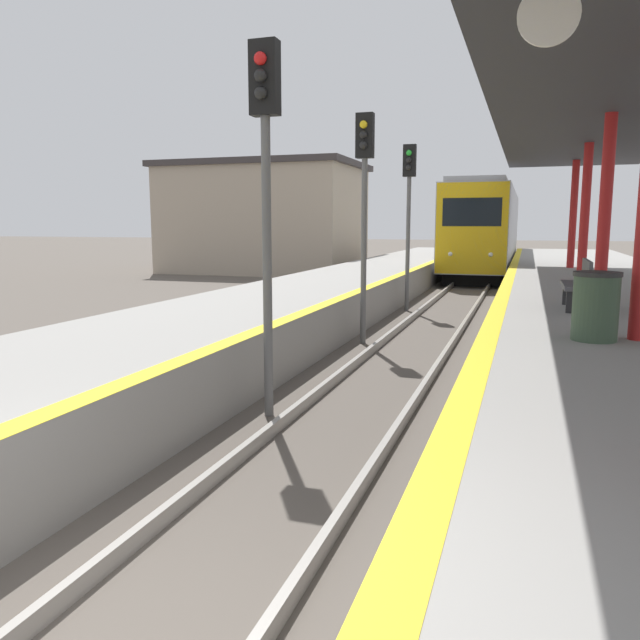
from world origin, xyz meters
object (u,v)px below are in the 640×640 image
object	(u,v)px
signal_near	(265,161)
bench	(579,283)
signal_mid	(364,186)
signal_far	(409,196)
train	(486,230)
trash_bin	(596,306)

from	to	relation	value
signal_near	bench	bearing A→B (deg)	50.59
signal_mid	signal_far	world-z (taller)	same
signal_near	signal_mid	size ratio (longest dim) A/B	1.00
signal_near	bench	xyz separation A→B (m)	(4.14, 5.04, -1.88)
train	bench	size ratio (longest dim) A/B	12.05
signal_mid	bench	world-z (taller)	signal_mid
signal_mid	train	bearing A→B (deg)	86.91
signal_mid	bench	distance (m)	4.63
signal_near	trash_bin	size ratio (longest dim) A/B	5.09
trash_bin	signal_mid	bearing A→B (deg)	138.94
train	signal_far	xyz separation A→B (m)	(-1.20, -16.09, 1.08)
train	signal_far	world-z (taller)	signal_far
signal_mid	trash_bin	bearing A→B (deg)	-41.06
train	signal_near	xyz separation A→B (m)	(-1.08, -26.80, 1.08)
signal_far	trash_bin	world-z (taller)	signal_far
signal_near	signal_mid	xyz separation A→B (m)	(-0.08, 5.36, 0.00)
bench	trash_bin	bearing A→B (deg)	-90.38
signal_near	trash_bin	world-z (taller)	signal_near
signal_near	trash_bin	distance (m)	4.84
signal_mid	signal_far	size ratio (longest dim) A/B	1.00
train	bench	bearing A→B (deg)	-81.98
signal_mid	trash_bin	world-z (taller)	signal_mid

